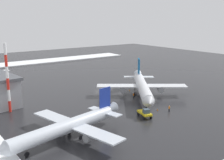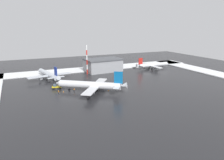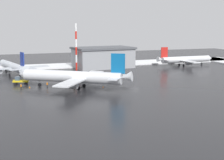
% 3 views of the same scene
% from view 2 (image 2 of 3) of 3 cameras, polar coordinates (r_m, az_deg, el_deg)
% --- Properties ---
extents(ground_plane, '(240.00, 240.00, 0.00)m').
position_cam_2_polar(ground_plane, '(115.77, 3.79, -1.46)').
color(ground_plane, '#232326').
extents(snow_bank_far, '(152.00, 16.00, 0.48)m').
position_cam_2_polar(snow_bank_far, '(160.38, -4.61, 3.00)').
color(snow_bank_far, white).
rests_on(snow_bank_far, ground_plane).
extents(snow_bank_left, '(14.00, 116.00, 0.48)m').
position_cam_2_polar(snow_bank_left, '(157.90, 25.81, 1.45)').
color(snow_bank_left, white).
rests_on(snow_bank_left, ground_plane).
extents(airplane_distant_tail, '(30.33, 26.36, 10.54)m').
position_cam_2_polar(airplane_distant_tail, '(103.89, -5.43, -1.32)').
color(airplane_distant_tail, silver).
rests_on(airplane_distant_tail, ground_plane).
extents(airplane_parked_portside, '(28.81, 23.84, 8.56)m').
position_cam_2_polar(airplane_parked_portside, '(162.86, 10.57, 3.90)').
color(airplane_parked_portside, silver).
rests_on(airplane_parked_portside, ground_plane).
extents(airplane_far_rear, '(25.62, 30.61, 9.15)m').
position_cam_2_polar(airplane_far_rear, '(133.28, -16.24, 1.42)').
color(airplane_far_rear, silver).
rests_on(airplane_far_rear, ground_plane).
extents(pushback_tug, '(5.03, 3.38, 2.50)m').
position_cam_2_polar(pushback_tug, '(112.43, -14.36, -1.67)').
color(pushback_tug, gold).
rests_on(pushback_tug, ground_plane).
extents(ground_crew_mid_apron, '(0.36, 0.36, 1.71)m').
position_cam_2_polar(ground_crew_mid_apron, '(106.48, -9.84, -2.49)').
color(ground_crew_mid_apron, black).
rests_on(ground_crew_mid_apron, ground_plane).
extents(ground_crew_by_nose_gear, '(0.36, 0.36, 1.71)m').
position_cam_2_polar(ground_crew_by_nose_gear, '(104.40, -13.78, -3.03)').
color(ground_crew_by_nose_gear, black).
rests_on(ground_crew_by_nose_gear, ground_plane).
extents(ground_crew_beside_wing, '(0.36, 0.36, 1.71)m').
position_cam_2_polar(ground_crew_beside_wing, '(107.57, -5.58, -2.17)').
color(ground_crew_beside_wing, black).
rests_on(ground_crew_beside_wing, ground_plane).
extents(antenna_mast, '(0.70, 0.70, 18.81)m').
position_cam_2_polar(antenna_mast, '(141.86, -6.57, 5.26)').
color(antenna_mast, red).
rests_on(antenna_mast, ground_plane).
extents(cargo_hangar, '(26.26, 17.21, 8.80)m').
position_cam_2_polar(cargo_hangar, '(150.70, -2.35, 3.94)').
color(cargo_hangar, gray).
rests_on(cargo_hangar, ground_plane).
extents(traffic_cone_near_nose, '(0.36, 0.36, 0.55)m').
position_cam_2_polar(traffic_cone_near_nose, '(106.21, -0.92, -2.71)').
color(traffic_cone_near_nose, orange).
rests_on(traffic_cone_near_nose, ground_plane).
extents(traffic_cone_mid_line, '(0.36, 0.36, 0.55)m').
position_cam_2_polar(traffic_cone_mid_line, '(106.81, -12.58, -2.96)').
color(traffic_cone_mid_line, orange).
rests_on(traffic_cone_mid_line, ground_plane).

